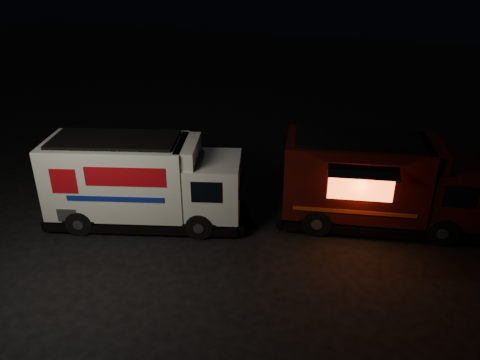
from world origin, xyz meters
TOP-DOWN VIEW (x-y plane):
  - ground at (0.00, 0.00)m, footprint 80.00×80.00m
  - white_truck at (-1.89, 0.58)m, footprint 6.54×3.86m
  - red_truck at (4.93, 3.00)m, footprint 6.50×3.52m

SIDE VIEW (x-z plane):
  - ground at x=0.00m, z-range 0.00..0.00m
  - white_truck at x=-1.89m, z-range 0.00..2.81m
  - red_truck at x=4.93m, z-range 0.00..2.87m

